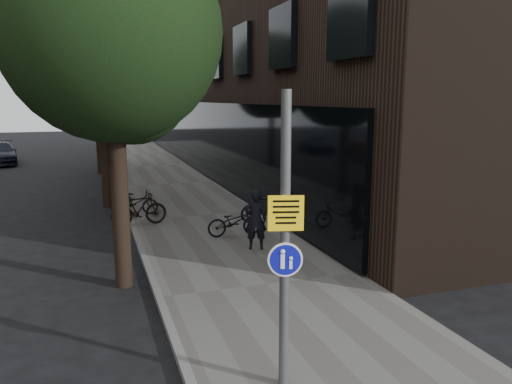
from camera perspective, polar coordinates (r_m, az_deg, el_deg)
name	(u,v)px	position (r m, az deg, el deg)	size (l,w,h in m)	color
ground	(326,371)	(7.96, 8.01, -19.63)	(120.00, 120.00, 0.00)	black
sidewalk	(200,217)	(16.93, -6.47, -2.86)	(4.50, 60.00, 0.12)	#615F5A
curb_edge	(131,222)	(16.63, -14.08, -3.35)	(0.15, 60.00, 0.13)	slate
building_right_dark_brick	(292,11)	(30.84, 4.14, 19.97)	(12.00, 40.00, 18.00)	black
street_tree_near	(115,42)	(10.83, -15.80, 16.15)	(4.40, 4.40, 7.50)	black
street_tree_mid	(102,67)	(19.30, -17.17, 13.51)	(5.00, 5.00, 7.80)	black
street_tree_far	(97,77)	(28.28, -17.72, 12.43)	(5.00, 5.00, 7.80)	black
signpost	(285,243)	(6.55, 3.31, -5.89)	(0.45, 0.15, 3.99)	#595B5E
pedestrian	(256,219)	(12.93, -0.04, -3.16)	(0.58, 0.38, 1.58)	black
parked_bike_facade_near	(234,222)	(14.27, -2.47, -3.39)	(0.55, 1.59, 0.83)	black
parked_bike_facade_far	(264,208)	(15.78, 0.95, -1.85)	(0.43, 1.54, 0.92)	black
parked_bike_curb_near	(135,203)	(17.35, -13.71, -1.19)	(0.54, 1.55, 0.81)	black
parked_bike_curb_far	(139,209)	(15.83, -13.24, -1.90)	(0.48, 1.71, 1.03)	black
parked_car_far	(0,153)	(34.56, -27.23, 3.96)	(1.88, 4.63, 1.34)	black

